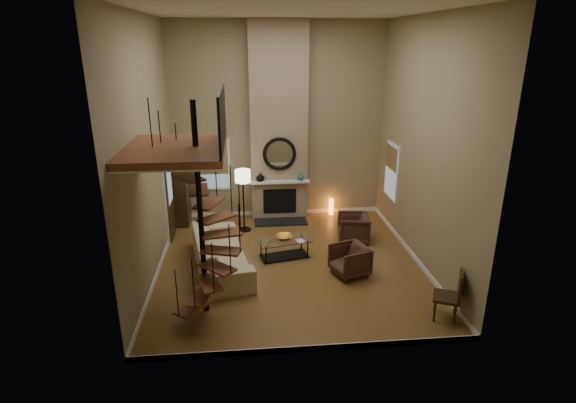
{
  "coord_description": "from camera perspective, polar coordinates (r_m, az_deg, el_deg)",
  "views": [
    {
      "loc": [
        -0.97,
        -9.57,
        4.94
      ],
      "look_at": [
        0.0,
        0.4,
        1.4
      ],
      "focal_mm": 28.47,
      "sensor_mm": 36.0,
      "label": 1
    }
  ],
  "objects": [
    {
      "name": "armchair_near",
      "position": [
        11.98,
        8.51,
        -3.27
      ],
      "size": [
        0.89,
        0.87,
        0.72
      ],
      "primitive_type": "imported",
      "rotation": [
        0.0,
        0.0,
        -1.71
      ],
      "color": "#482B21",
      "rests_on": "ground"
    },
    {
      "name": "mirror_disc",
      "position": [
        12.81,
        -1.07,
        5.96
      ],
      "size": [
        0.8,
        0.01,
        0.8
      ],
      "primitive_type": "cylinder",
      "rotation": [
        1.57,
        0.0,
        0.0
      ],
      "color": "white",
      "rests_on": "chimney_breast"
    },
    {
      "name": "chimney_breast",
      "position": [
        12.85,
        -1.17,
        9.65
      ],
      "size": [
        1.6,
        0.38,
        5.5
      ],
      "primitive_type": "cube",
      "color": "#977F62",
      "rests_on": "ground"
    },
    {
      "name": "ceiling",
      "position": [
        9.63,
        0.25,
        22.77
      ],
      "size": [
        6.0,
        6.5,
        0.01
      ],
      "primitive_type": "cube",
      "color": "silver",
      "rests_on": "back_wall"
    },
    {
      "name": "vase_right",
      "position": [
        13.01,
        1.6,
        3.14
      ],
      "size": [
        0.2,
        0.2,
        0.21
      ],
      "primitive_type": "imported",
      "color": "#1B605F",
      "rests_on": "mantel"
    },
    {
      "name": "hutch",
      "position": [
        13.14,
        -13.21,
        1.25
      ],
      "size": [
        0.39,
        0.82,
        1.83
      ],
      "primitive_type": "cube",
      "color": "#322110",
      "rests_on": "ground"
    },
    {
      "name": "baseboard_back",
      "position": [
        13.74,
        -1.15,
        -1.35
      ],
      "size": [
        6.0,
        0.02,
        0.12
      ],
      "primitive_type": "cube",
      "color": "white",
      "rests_on": "ground"
    },
    {
      "name": "front_wall",
      "position": [
        6.76,
        3.01,
        0.54
      ],
      "size": [
        6.0,
        0.02,
        5.5
      ],
      "primitive_type": "cube",
      "color": "#93865F",
      "rests_on": "ground"
    },
    {
      "name": "armchair_far",
      "position": [
        10.29,
        8.04,
        -7.2
      ],
      "size": [
        0.94,
        0.93,
        0.68
      ],
      "primitive_type": "imported",
      "rotation": [
        0.0,
        0.0,
        -1.24
      ],
      "color": "#482B21",
      "rests_on": "ground"
    },
    {
      "name": "left_wall",
      "position": [
        10.02,
        -17.2,
        5.98
      ],
      "size": [
        0.02,
        6.5,
        5.5
      ],
      "primitive_type": "cube",
      "color": "#93865F",
      "rests_on": "ground"
    },
    {
      "name": "window_right",
      "position": [
        12.66,
        12.82,
        3.81
      ],
      "size": [
        0.06,
        1.02,
        1.52
      ],
      "color": "white",
      "rests_on": "right_wall"
    },
    {
      "name": "mirror_frame",
      "position": [
        12.8,
        -1.07,
        5.95
      ],
      "size": [
        0.94,
        0.1,
        0.94
      ],
      "primitive_type": "torus",
      "rotation": [
        1.57,
        0.0,
        0.0
      ],
      "color": "black",
      "rests_on": "chimney_breast"
    },
    {
      "name": "baseboard_right",
      "position": [
        11.45,
        15.37,
        -6.52
      ],
      "size": [
        0.02,
        6.5,
        0.12
      ],
      "primitive_type": "cube",
      "color": "white",
      "rests_on": "ground"
    },
    {
      "name": "mantel",
      "position": [
        12.95,
        -1.03,
        2.45
      ],
      "size": [
        1.7,
        0.18,
        0.06
      ],
      "primitive_type": "cube",
      "color": "white",
      "rests_on": "chimney_breast"
    },
    {
      "name": "side_chair",
      "position": [
        9.1,
        19.79,
        -10.8
      ],
      "size": [
        0.63,
        0.63,
        1.0
      ],
      "color": "#322110",
      "rests_on": "ground"
    },
    {
      "name": "entry_door",
      "position": [
        12.18,
        -14.64,
        0.18
      ],
      "size": [
        0.1,
        1.05,
        2.16
      ],
      "color": "white",
      "rests_on": "ground"
    },
    {
      "name": "baseboard_left",
      "position": [
        10.93,
        -15.74,
        -7.85
      ],
      "size": [
        0.02,
        6.5,
        0.12
      ],
      "primitive_type": "cube",
      "color": "white",
      "rests_on": "ground"
    },
    {
      "name": "vase_left",
      "position": [
        12.92,
        -3.48,
        3.08
      ],
      "size": [
        0.24,
        0.24,
        0.25
      ],
      "primitive_type": "imported",
      "color": "black",
      "rests_on": "mantel"
    },
    {
      "name": "floor_lamp",
      "position": [
        12.2,
        -5.66,
        2.57
      ],
      "size": [
        0.41,
        0.41,
        1.72
      ],
      "color": "black",
      "rests_on": "ground"
    },
    {
      "name": "loft",
      "position": [
        8.02,
        -13.21,
        6.69
      ],
      "size": [
        1.7,
        2.2,
        1.09
      ],
      "color": "brown",
      "rests_on": "left_wall"
    },
    {
      "name": "right_wall",
      "position": [
        10.59,
        16.71,
        6.71
      ],
      "size": [
        0.02,
        6.5,
        5.5
      ],
      "primitive_type": "cube",
      "color": "#93865F",
      "rests_on": "ground"
    },
    {
      "name": "window_back",
      "position": [
        13.25,
        -9.44,
        4.69
      ],
      "size": [
        1.02,
        0.06,
        1.52
      ],
      "color": "white",
      "rests_on": "back_wall"
    },
    {
      "name": "hearth",
      "position": [
        13.13,
        -0.92,
        -2.54
      ],
      "size": [
        1.5,
        0.6,
        0.04
      ],
      "primitive_type": "cube",
      "color": "black",
      "rests_on": "ground"
    },
    {
      "name": "bowl",
      "position": [
        10.95,
        -0.49,
        -4.47
      ],
      "size": [
        0.4,
        0.4,
        0.1
      ],
      "primitive_type": "imported",
      "color": "gold",
      "rests_on": "coffee_table"
    },
    {
      "name": "book",
      "position": [
        10.82,
        1.45,
        -4.99
      ],
      "size": [
        0.24,
        0.28,
        0.02
      ],
      "primitive_type": "imported",
      "rotation": [
        0.0,
        0.0,
        0.3
      ],
      "color": "gray",
      "rests_on": "coffee_table"
    },
    {
      "name": "accent_lamp",
      "position": [
        13.72,
        5.42,
        -0.62
      ],
      "size": [
        0.14,
        0.14,
        0.48
      ],
      "primitive_type": "cylinder",
      "color": "orange",
      "rests_on": "ground"
    },
    {
      "name": "back_wall",
      "position": [
        13.04,
        -1.24,
        9.79
      ],
      "size": [
        6.0,
        0.02,
        5.5
      ],
      "primitive_type": "cube",
      "color": "#93865F",
      "rests_on": "ground"
    },
    {
      "name": "coffee_table",
      "position": [
        10.99,
        -0.47,
        -5.59
      ],
      "size": [
        1.35,
        0.88,
        0.46
      ],
      "color": "silver",
      "rests_on": "ground"
    },
    {
      "name": "firebox",
      "position": [
        13.22,
        -1.04,
        0.06
      ],
      "size": [
        0.95,
        0.02,
        0.72
      ],
      "primitive_type": "cube",
      "color": "black",
      "rests_on": "chimney_breast"
    },
    {
      "name": "ground",
      "position": [
        10.81,
        0.21,
        -7.75
      ],
      "size": [
        6.0,
        6.5,
        0.01
      ],
      "primitive_type": "cube",
      "color": "olive",
      "rests_on": "ground"
    },
    {
      "name": "baseboard_front",
      "position": [
        8.05,
        2.65,
        -17.87
      ],
      "size": [
        6.0,
        0.02,
        0.12
      ],
      "primitive_type": "cube",
      "color": "white",
      "rests_on": "ground"
    },
    {
      "name": "sofa",
      "position": [
        10.56,
        -8.49,
        -6.26
      ],
      "size": [
        1.57,
        2.95,
        0.82
      ],
      "primitive_type": "imported",
      "rotation": [
        0.0,
        0.0,
        1.75
      ],
      "color": "#C3B187",
      "rests_on": "ground"
    },
    {
      "name": "spiral_stair",
      "position": [
        8.43,
        -10.68,
        -2.88
      ],
      "size": [
        1.47,
        1.47,
        4.06
      ],
      "color": "black",
      "rests_on": "ground"
    }
  ]
}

